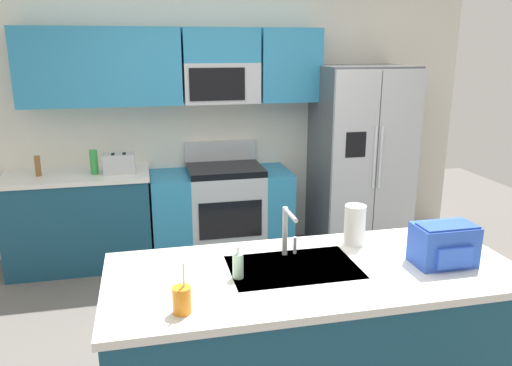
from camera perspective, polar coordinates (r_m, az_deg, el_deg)
name	(u,v)px	position (r m, az deg, el deg)	size (l,w,h in m)	color
ground_plane	(273,353)	(3.63, 1.92, -18.79)	(9.00, 9.00, 0.00)	#66605B
kitchen_wall_unit	(207,104)	(5.06, -5.57, 8.91)	(5.20, 0.43, 2.60)	silver
back_counter	(80,220)	(5.00, -19.37, -4.01)	(1.32, 0.63, 0.90)	navy
range_oven	(222,211)	(5.02, -3.93, -3.18)	(1.36, 0.61, 1.10)	#B7BABF
refrigerator	(360,158)	(5.22, 11.80, 2.76)	(0.90, 0.76, 1.85)	#4C4F54
island_counter	(312,343)	(2.91, 6.35, -17.69)	(2.17, 0.92, 0.90)	navy
toaster	(119,163)	(4.77, -15.31, 2.16)	(0.28, 0.16, 0.18)	#B7BABF
pepper_mill	(38,166)	(4.91, -23.59, 1.78)	(0.05, 0.05, 0.18)	brown
bottle_green	(94,162)	(4.79, -17.97, 2.27)	(0.07, 0.07, 0.22)	green
sink_faucet	(287,228)	(2.77, 3.60, -5.14)	(0.08, 0.21, 0.28)	#B7BABF
drink_cup_orange	(182,300)	(2.27, -8.44, -13.00)	(0.08, 0.08, 0.24)	orange
soap_dispenser	(238,265)	(2.56, -2.07, -9.34)	(0.06, 0.06, 0.17)	#A5D8B2
paper_towel_roll	(355,225)	(3.01, 11.18, -4.72)	(0.12, 0.12, 0.24)	white
backpack	(444,244)	(2.87, 20.64, -6.49)	(0.32, 0.22, 0.23)	blue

